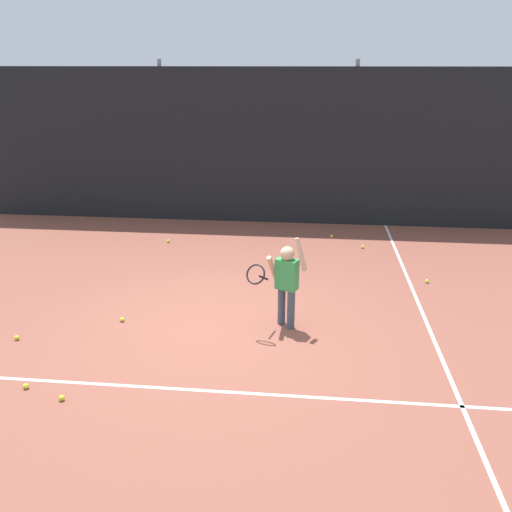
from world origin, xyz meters
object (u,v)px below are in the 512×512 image
(tennis_ball_2, at_px, (26,386))
(tennis_ball_7, at_px, (62,398))
(tennis_ball_1, at_px, (122,320))
(tennis_ball_3, at_px, (332,236))
(tennis_ball_6, at_px, (17,338))
(tennis_player, at_px, (285,279))
(tennis_ball_5, at_px, (168,241))
(tennis_ball_4, at_px, (427,281))
(tennis_ball_0, at_px, (363,247))

(tennis_ball_2, height_order, tennis_ball_7, same)
(tennis_ball_1, bearing_deg, tennis_ball_3, 53.90)
(tennis_ball_6, bearing_deg, tennis_ball_2, -56.75)
(tennis_player, xyz_separation_m, tennis_ball_5, (-2.64, 3.51, -0.69))
(tennis_player, bearing_deg, tennis_ball_4, 62.38)
(tennis_ball_1, relative_size, tennis_ball_2, 1.00)
(tennis_ball_6, bearing_deg, tennis_ball_3, 48.68)
(tennis_ball_0, distance_m, tennis_ball_1, 5.26)
(tennis_ball_5, height_order, tennis_ball_6, same)
(tennis_ball_6, xyz_separation_m, tennis_ball_7, (1.23, -1.27, 0.00))
(tennis_ball_5, xyz_separation_m, tennis_ball_7, (0.25, -5.57, 0.00))
(tennis_ball_0, height_order, tennis_ball_2, same)
(tennis_player, bearing_deg, tennis_ball_1, -153.04)
(tennis_player, relative_size, tennis_ball_4, 20.46)
(tennis_player, distance_m, tennis_ball_7, 3.23)
(tennis_player, height_order, tennis_ball_3, tennis_player)
(tennis_ball_0, relative_size, tennis_ball_3, 1.00)
(tennis_ball_2, distance_m, tennis_ball_5, 5.40)
(tennis_ball_1, relative_size, tennis_ball_3, 1.00)
(tennis_ball_6, bearing_deg, tennis_ball_0, 40.91)
(tennis_ball_1, distance_m, tennis_ball_5, 3.63)
(tennis_ball_0, relative_size, tennis_ball_7, 1.00)
(tennis_ball_5, xyz_separation_m, tennis_ball_6, (-0.98, -4.31, 0.00))
(tennis_ball_0, height_order, tennis_ball_4, same)
(tennis_ball_2, bearing_deg, tennis_ball_3, 58.81)
(tennis_ball_4, bearing_deg, tennis_ball_3, 123.38)
(tennis_ball_3, bearing_deg, tennis_ball_0, -47.40)
(tennis_ball_3, height_order, tennis_ball_7, same)
(tennis_player, relative_size, tennis_ball_1, 20.46)
(tennis_ball_3, xyz_separation_m, tennis_ball_4, (1.56, -2.37, 0.00))
(tennis_ball_3, bearing_deg, tennis_ball_4, -56.62)
(tennis_ball_1, bearing_deg, tennis_ball_4, 22.50)
(tennis_ball_0, relative_size, tennis_ball_5, 1.00)
(tennis_ball_1, relative_size, tennis_ball_4, 1.00)
(tennis_ball_1, relative_size, tennis_ball_6, 1.00)
(tennis_ball_4, height_order, tennis_ball_6, same)
(tennis_ball_3, distance_m, tennis_ball_4, 2.84)
(tennis_ball_3, relative_size, tennis_ball_5, 1.00)
(tennis_ball_2, relative_size, tennis_ball_3, 1.00)
(tennis_ball_4, bearing_deg, tennis_player, -141.87)
(tennis_ball_2, relative_size, tennis_ball_4, 1.00)
(tennis_player, relative_size, tennis_ball_7, 20.46)
(tennis_ball_6, bearing_deg, tennis_ball_4, 23.83)
(tennis_ball_0, distance_m, tennis_ball_5, 4.04)
(tennis_ball_3, bearing_deg, tennis_ball_1, -126.10)
(tennis_player, distance_m, tennis_ball_6, 3.77)
(tennis_ball_1, xyz_separation_m, tennis_ball_7, (-0.02, -1.95, 0.00))
(tennis_ball_5, bearing_deg, tennis_ball_4, -18.49)
(tennis_ball_3, bearing_deg, tennis_ball_2, -121.19)
(tennis_ball_0, bearing_deg, tennis_ball_3, 132.60)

